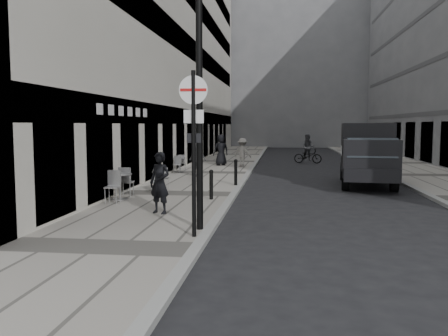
{
  "coord_description": "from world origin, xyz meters",
  "views": [
    {
      "loc": [
        1.72,
        -6.45,
        2.61
      ],
      "look_at": [
        0.12,
        6.63,
        1.4
      ],
      "focal_mm": 38.0,
      "sensor_mm": 36.0,
      "label": 1
    }
  ],
  "objects_px": {
    "lamppost": "(199,87)",
    "walking_man": "(160,183)",
    "panel_van": "(367,150)",
    "sign_post": "(194,131)",
    "cyclist": "(308,152)"
  },
  "relations": [
    {
      "from": "walking_man",
      "to": "cyclist",
      "type": "height_order",
      "value": "cyclist"
    },
    {
      "from": "lamppost",
      "to": "walking_man",
      "type": "bearing_deg",
      "value": 128.23
    },
    {
      "from": "panel_van",
      "to": "lamppost",
      "type": "bearing_deg",
      "value": -113.09
    },
    {
      "from": "sign_post",
      "to": "cyclist",
      "type": "distance_m",
      "value": 22.62
    },
    {
      "from": "walking_man",
      "to": "lamppost",
      "type": "height_order",
      "value": "lamppost"
    },
    {
      "from": "walking_man",
      "to": "cyclist",
      "type": "bearing_deg",
      "value": 97.5
    },
    {
      "from": "walking_man",
      "to": "panel_van",
      "type": "height_order",
      "value": "panel_van"
    },
    {
      "from": "walking_man",
      "to": "cyclist",
      "type": "distance_m",
      "value": 20.31
    },
    {
      "from": "panel_van",
      "to": "walking_man",
      "type": "bearing_deg",
      "value": -124.74
    },
    {
      "from": "sign_post",
      "to": "walking_man",
      "type": "bearing_deg",
      "value": 115.88
    },
    {
      "from": "walking_man",
      "to": "panel_van",
      "type": "distance_m",
      "value": 10.8
    },
    {
      "from": "panel_van",
      "to": "cyclist",
      "type": "bearing_deg",
      "value": 105.35
    },
    {
      "from": "walking_man",
      "to": "sign_post",
      "type": "bearing_deg",
      "value": -38.54
    },
    {
      "from": "walking_man",
      "to": "lamppost",
      "type": "relative_size",
      "value": 0.29
    },
    {
      "from": "lamppost",
      "to": "panel_van",
      "type": "height_order",
      "value": "lamppost"
    }
  ]
}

